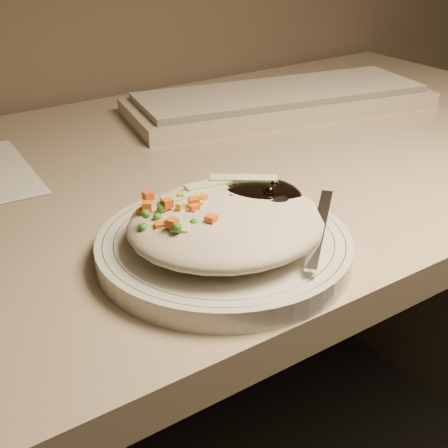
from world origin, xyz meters
TOP-DOWN VIEW (x-y plane):
  - desk at (0.00, 1.38)m, footprint 1.40×0.70m
  - plate at (-0.10, 1.15)m, footprint 0.25×0.25m
  - plate_rim at (-0.10, 1.15)m, footprint 0.23×0.23m
  - meal at (-0.10, 1.15)m, footprint 0.20×0.19m
  - keyboard at (0.25, 1.50)m, footprint 0.53×0.28m

SIDE VIEW (x-z plane):
  - desk at x=0.00m, z-range 0.17..0.91m
  - plate at x=-0.10m, z-range 0.74..0.76m
  - keyboard at x=0.25m, z-range 0.74..0.77m
  - plate_rim at x=-0.10m, z-range 0.76..0.76m
  - meal at x=-0.10m, z-range 0.76..0.81m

